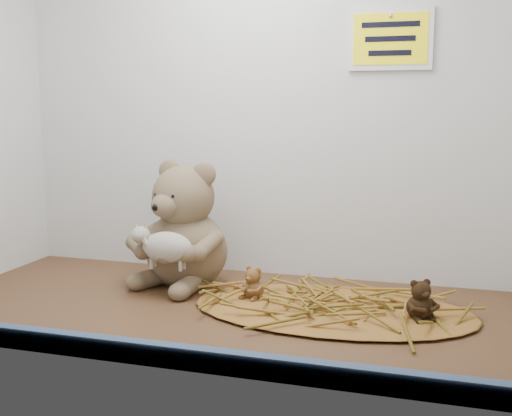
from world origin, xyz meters
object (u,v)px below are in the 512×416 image
(main_teddy, at_px, (186,224))
(mini_teddy_tan, at_px, (253,281))
(mini_teddy_brown, at_px, (420,298))
(toy_lamb, at_px, (167,247))

(main_teddy, xyz_separation_m, mini_teddy_tan, (0.18, -0.08, -0.10))
(mini_teddy_tan, distance_m, mini_teddy_brown, 0.34)
(toy_lamb, distance_m, mini_teddy_brown, 0.53)
(mini_teddy_brown, bearing_deg, main_teddy, 133.03)
(main_teddy, xyz_separation_m, toy_lamb, (0.00, -0.10, -0.03))
(main_teddy, xyz_separation_m, mini_teddy_brown, (0.52, -0.11, -0.09))
(toy_lamb, height_order, mini_teddy_tan, toy_lamb)
(toy_lamb, height_order, mini_teddy_brown, toy_lamb)
(toy_lamb, relative_size, mini_teddy_brown, 1.90)
(toy_lamb, bearing_deg, mini_teddy_tan, 6.61)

